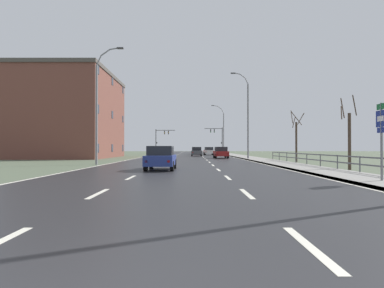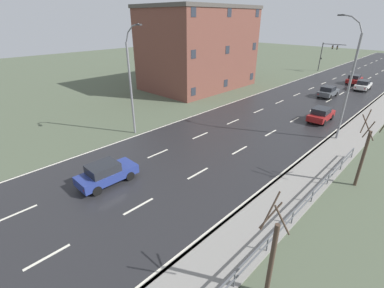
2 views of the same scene
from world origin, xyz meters
name	(u,v)px [view 1 (image 1 of 2)]	position (x,y,z in m)	size (l,w,h in m)	color
ground_plane	(190,157)	(0.00, 48.00, -0.06)	(160.00, 160.00, 0.12)	#4C5642
road_asphalt_strip	(190,155)	(0.00, 60.00, 0.01)	(14.00, 120.00, 0.03)	#232326
sidewalk_right	(234,155)	(8.43, 60.00, 0.06)	(3.00, 120.00, 0.12)	gray
guardrail	(330,159)	(9.85, 19.09, 0.71)	(0.07, 30.07, 1.00)	#515459
street_lamp_midground	(249,116)	(7.47, 37.38, 5.34)	(2.25, 0.24, 10.85)	slate
street_lamp_distant	(224,130)	(7.41, 68.38, 5.29)	(2.81, 0.24, 10.86)	slate
street_lamp_left_bank	(100,107)	(-7.45, 24.98, 4.98)	(2.40, 0.24, 10.15)	slate
highway_sign	(383,132)	(8.39, 10.50, 2.12)	(0.09, 0.68, 3.31)	slate
traffic_signal_right	(220,136)	(6.89, 74.76, 4.27)	(4.37, 0.36, 6.30)	#38383A
traffic_signal_left	(162,137)	(-6.77, 73.26, 3.97)	(4.61, 0.36, 5.80)	#38383A
car_near_right	(222,152)	(4.56, 41.38, 0.80)	(1.92, 4.14, 1.57)	maroon
car_distant	(162,158)	(-1.41, 18.26, 0.80)	(1.87, 4.12, 1.57)	navy
car_mid_centre	(198,151)	(1.40, 52.53, 0.80)	(1.85, 4.11, 1.57)	#474C51
car_far_right	(210,151)	(3.91, 60.73, 0.80)	(1.96, 4.16, 1.57)	silver
car_near_left	(198,151)	(1.56, 64.60, 0.80)	(1.90, 4.13, 1.57)	maroon
brick_building	(75,116)	(-16.82, 44.36, 6.14)	(11.75, 17.16, 12.25)	brown
bare_tree_near	(351,137)	(10.96, 18.47, 2.14)	(1.14, 1.18, 4.88)	#423328
bare_tree_mid	(298,138)	(11.22, 30.04, 2.40)	(1.38, 1.42, 5.31)	#423328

